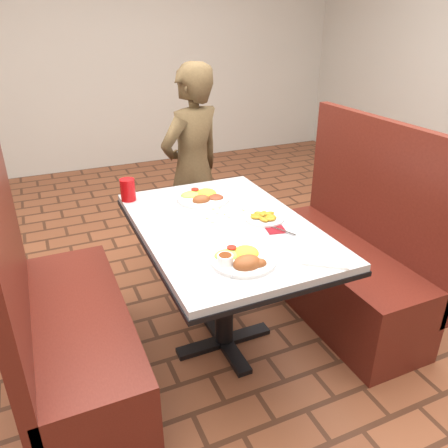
{
  "coord_description": "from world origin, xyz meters",
  "views": [
    {
      "loc": [
        -0.79,
        -1.77,
        1.68
      ],
      "look_at": [
        0.0,
        0.0,
        0.75
      ],
      "focal_mm": 35.0,
      "sensor_mm": 36.0,
      "label": 1
    }
  ],
  "objects_px": {
    "diner_person": "(193,171)",
    "near_dinner_plate": "(242,256)",
    "dining_table": "(224,241)",
    "plantain_plate": "(264,217)",
    "booth_bench_right": "(345,264)",
    "booth_bench_left": "(68,335)",
    "far_dinner_plate": "(203,195)",
    "red_tumbler": "(128,190)"
  },
  "relations": [
    {
      "from": "diner_person",
      "to": "near_dinner_plate",
      "type": "xyz_separation_m",
      "value": [
        -0.26,
        -1.3,
        0.07
      ]
    },
    {
      "from": "dining_table",
      "to": "plantain_plate",
      "type": "xyz_separation_m",
      "value": [
        0.21,
        -0.04,
        0.11
      ]
    },
    {
      "from": "booth_bench_right",
      "to": "booth_bench_left",
      "type": "bearing_deg",
      "value": 180.0
    },
    {
      "from": "booth_bench_left",
      "to": "far_dinner_plate",
      "type": "height_order",
      "value": "booth_bench_left"
    },
    {
      "from": "near_dinner_plate",
      "to": "far_dinner_plate",
      "type": "relative_size",
      "value": 0.95
    },
    {
      "from": "booth_bench_left",
      "to": "plantain_plate",
      "type": "bearing_deg",
      "value": -2.07
    },
    {
      "from": "red_tumbler",
      "to": "near_dinner_plate",
      "type": "bearing_deg",
      "value": -72.1
    },
    {
      "from": "dining_table",
      "to": "red_tumbler",
      "type": "height_order",
      "value": "red_tumbler"
    },
    {
      "from": "dining_table",
      "to": "booth_bench_left",
      "type": "xyz_separation_m",
      "value": [
        -0.8,
        0.0,
        -0.32
      ]
    },
    {
      "from": "far_dinner_plate",
      "to": "plantain_plate",
      "type": "distance_m",
      "value": 0.42
    },
    {
      "from": "diner_person",
      "to": "near_dinner_plate",
      "type": "distance_m",
      "value": 1.33
    },
    {
      "from": "booth_bench_left",
      "to": "plantain_plate",
      "type": "relative_size",
      "value": 6.14
    },
    {
      "from": "far_dinner_plate",
      "to": "plantain_plate",
      "type": "relative_size",
      "value": 1.49
    },
    {
      "from": "dining_table",
      "to": "plantain_plate",
      "type": "relative_size",
      "value": 6.2
    },
    {
      "from": "booth_bench_right",
      "to": "plantain_plate",
      "type": "xyz_separation_m",
      "value": [
        -0.59,
        -0.04,
        0.43
      ]
    },
    {
      "from": "booth_bench_right",
      "to": "near_dinner_plate",
      "type": "distance_m",
      "value": 1.05
    },
    {
      "from": "far_dinner_plate",
      "to": "diner_person",
      "type": "bearing_deg",
      "value": 75.27
    },
    {
      "from": "dining_table",
      "to": "booth_bench_left",
      "type": "distance_m",
      "value": 0.86
    },
    {
      "from": "dining_table",
      "to": "red_tumbler",
      "type": "relative_size",
      "value": 9.88
    },
    {
      "from": "dining_table",
      "to": "booth_bench_left",
      "type": "height_order",
      "value": "booth_bench_left"
    },
    {
      "from": "near_dinner_plate",
      "to": "red_tumbler",
      "type": "relative_size",
      "value": 2.24
    },
    {
      "from": "diner_person",
      "to": "dining_table",
      "type": "bearing_deg",
      "value": 54.86
    },
    {
      "from": "near_dinner_plate",
      "to": "plantain_plate",
      "type": "relative_size",
      "value": 1.41
    },
    {
      "from": "dining_table",
      "to": "booth_bench_right",
      "type": "xyz_separation_m",
      "value": [
        0.8,
        0.0,
        -0.32
      ]
    },
    {
      "from": "booth_bench_left",
      "to": "red_tumbler",
      "type": "relative_size",
      "value": 9.79
    },
    {
      "from": "booth_bench_left",
      "to": "far_dinner_plate",
      "type": "xyz_separation_m",
      "value": [
        0.82,
        0.34,
        0.45
      ]
    },
    {
      "from": "booth_bench_left",
      "to": "red_tumbler",
      "type": "xyz_separation_m",
      "value": [
        0.44,
        0.5,
        0.48
      ]
    },
    {
      "from": "plantain_plate",
      "to": "dining_table",
      "type": "bearing_deg",
      "value": 170.0
    },
    {
      "from": "booth_bench_left",
      "to": "booth_bench_right",
      "type": "relative_size",
      "value": 1.0
    },
    {
      "from": "booth_bench_right",
      "to": "red_tumbler",
      "type": "bearing_deg",
      "value": 156.77
    },
    {
      "from": "red_tumbler",
      "to": "far_dinner_plate",
      "type": "bearing_deg",
      "value": -22.47
    },
    {
      "from": "booth_bench_left",
      "to": "dining_table",
      "type": "bearing_deg",
      "value": 0.0
    },
    {
      "from": "red_tumbler",
      "to": "booth_bench_left",
      "type": "bearing_deg",
      "value": -131.41
    },
    {
      "from": "booth_bench_right",
      "to": "near_dinner_plate",
      "type": "height_order",
      "value": "booth_bench_right"
    },
    {
      "from": "far_dinner_plate",
      "to": "red_tumbler",
      "type": "distance_m",
      "value": 0.41
    },
    {
      "from": "red_tumbler",
      "to": "plantain_plate",
      "type": "bearing_deg",
      "value": -43.32
    },
    {
      "from": "booth_bench_left",
      "to": "diner_person",
      "type": "distance_m",
      "value": 1.41
    },
    {
      "from": "booth_bench_left",
      "to": "diner_person",
      "type": "height_order",
      "value": "diner_person"
    },
    {
      "from": "plantain_plate",
      "to": "far_dinner_plate",
      "type": "bearing_deg",
      "value": 116.08
    },
    {
      "from": "near_dinner_plate",
      "to": "red_tumbler",
      "type": "distance_m",
      "value": 0.91
    },
    {
      "from": "far_dinner_plate",
      "to": "red_tumbler",
      "type": "xyz_separation_m",
      "value": [
        -0.38,
        0.16,
        0.03
      ]
    },
    {
      "from": "booth_bench_right",
      "to": "near_dinner_plate",
      "type": "bearing_deg",
      "value": -157.19
    }
  ]
}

